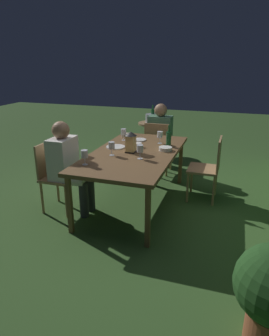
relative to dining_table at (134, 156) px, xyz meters
The scene contains 21 objects.
ground_plane 0.68m from the dining_table, ahead, with size 16.00×16.00×0.00m, color #385B28.
dining_table is the anchor object (origin of this frame).
chair_head_near 1.25m from the dining_table, behind, with size 0.40×0.42×0.87m.
person_in_green 1.43m from the dining_table, behind, with size 0.48×0.38×1.15m.
chair_side_left_b 1.02m from the dining_table, 63.90° to the right, with size 0.42×0.40×0.87m.
person_in_cream 0.84m from the dining_table, 57.99° to the right, with size 0.38×0.47×1.15m.
chair_side_right_a 1.02m from the dining_table, 116.10° to the left, with size 0.42×0.40×0.87m.
lantern_centerpiece 0.20m from the dining_table, 58.00° to the right, with size 0.15×0.15×0.27m.
green_bottle_on_table 0.55m from the dining_table, 137.86° to the left, with size 0.07×0.07×0.29m.
wine_glass_a 0.35m from the dining_table, 44.03° to the right, with size 0.08×0.08×0.17m.
wine_glass_b 0.57m from the dining_table, 158.13° to the left, with size 0.08×0.08×0.17m.
wine_glass_c 0.63m from the dining_table, 146.85° to the right, with size 0.08×0.08×0.17m.
wine_glass_d 0.76m from the dining_table, 29.72° to the right, with size 0.08×0.08×0.17m.
wine_glass_e 0.33m from the dining_table, 31.18° to the left, with size 0.08×0.08×0.17m.
plate_a 0.33m from the dining_table, 111.40° to the right, with size 0.25×0.25×0.01m, color white.
plate_b 0.60m from the dining_table, 168.46° to the right, with size 0.20×0.20×0.01m, color white.
bowl_olives 0.41m from the dining_table, 117.21° to the left, with size 0.17×0.17×0.05m.
bowl_bread 0.81m from the dining_table, 151.79° to the right, with size 0.12×0.12×0.05m.
bowl_salad 0.24m from the dining_table, behind, with size 0.12×0.12×0.06m.
side_table 2.37m from the dining_table, behind, with size 0.55×0.55×0.63m.
ice_bucket 2.36m from the dining_table, behind, with size 0.26×0.26×0.34m.
Camera 1 is at (3.57, 1.18, 1.85)m, focal length 33.09 mm.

